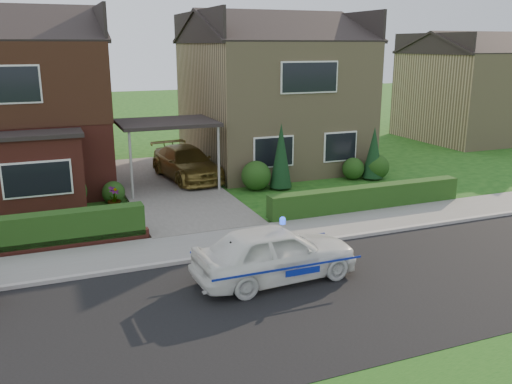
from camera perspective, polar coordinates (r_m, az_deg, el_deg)
ground at (r=12.63m, az=2.45°, el=-11.57°), size 120.00×120.00×0.00m
road at (r=12.63m, az=2.45°, el=-11.57°), size 60.00×6.00×0.02m
kerb at (r=15.19m, az=-2.30°, el=-6.54°), size 60.00×0.16×0.12m
sidewalk at (r=16.12m, az=-3.56°, el=-5.28°), size 60.00×2.00×0.10m
driveway at (r=22.48m, az=-9.12°, el=0.55°), size 3.80×12.00×0.12m
house_left at (r=24.26m, az=-24.73°, el=9.43°), size 7.50×9.53×7.25m
house_right at (r=26.50m, az=1.56°, el=10.86°), size 7.50×8.06×7.25m
carport_link at (r=21.93m, az=-9.38°, el=7.09°), size 3.80×3.00×2.77m
dwarf_wall at (r=16.54m, az=-24.50°, el=-5.66°), size 7.70×0.25×0.36m
hedge_left at (r=16.75m, az=-24.41°, el=-6.07°), size 7.50×0.55×0.90m
hedge_right at (r=19.64m, az=11.52°, el=-1.92°), size 7.50×0.55×0.80m
shrub_left_mid at (r=20.21m, az=-19.20°, el=-0.04°), size 1.32×1.32×1.32m
shrub_left_near at (r=20.67m, az=-14.77°, el=-0.04°), size 0.84×0.84×0.84m
shrub_right_near at (r=21.78m, az=0.01°, el=1.73°), size 1.20×1.20×1.20m
shrub_right_mid at (r=23.94m, az=10.20°, el=2.44°), size 0.96×0.96×0.96m
shrub_right_far at (r=24.23m, az=12.59°, el=2.60°), size 1.08×1.08×1.08m
conifer_a at (r=21.83m, az=2.64°, el=3.63°), size 0.90×0.90×2.60m
conifer_b at (r=24.00m, az=12.27°, el=3.87°), size 0.90×0.90×2.20m
neighbour_right at (r=36.17m, az=21.60°, el=9.31°), size 6.50×7.00×5.20m
police_car at (r=13.50m, az=2.02°, el=-6.45°), size 3.81×4.24×1.58m
driveway_car at (r=23.40m, az=-7.35°, el=3.05°), size 2.47×4.87×1.35m
potted_plant_c at (r=19.76m, az=-14.70°, el=-0.71°), size 0.66×0.66×0.86m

